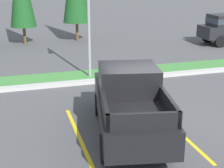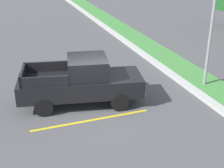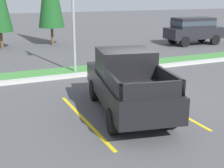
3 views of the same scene
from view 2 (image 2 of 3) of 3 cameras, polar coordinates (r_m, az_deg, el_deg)
The scene contains 7 objects.
ground_plane at distance 13.36m, azimuth -3.40°, elevation -4.73°, with size 120.00×120.00×0.00m, color #4C4C4F.
parking_line_near at distance 15.31m, azimuth -6.99°, elevation -0.91°, with size 0.12×4.80×0.01m, color yellow.
parking_line_far at distance 12.64m, azimuth -3.71°, elevation -6.52°, with size 0.12×4.80×0.01m, color yellow.
curb_strip at distance 15.32m, azimuth 14.81°, elevation -1.27°, with size 56.00×0.40×0.15m, color #B2B2AD.
grass_median at distance 15.95m, azimuth 18.07°, elevation -0.81°, with size 56.00×1.80×0.06m, color #42843D.
pickup_truck_main at distance 13.51m, azimuth -5.47°, elevation 0.46°, with size 2.89×5.49×2.10m.
street_light at distance 15.12m, azimuth 17.32°, elevation 12.32°, with size 0.24×1.49×6.16m.
Camera 2 is at (11.25, -3.22, 6.44)m, focal length 50.69 mm.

